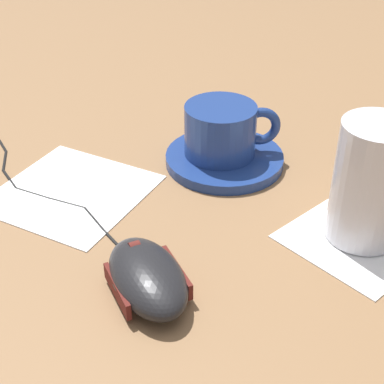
% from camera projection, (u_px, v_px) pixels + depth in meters
% --- Properties ---
extents(ground_plane, '(3.00, 3.00, 0.00)m').
position_uv_depth(ground_plane, '(226.00, 193.00, 0.59)').
color(ground_plane, olive).
extents(saucer, '(0.13, 0.13, 0.01)m').
position_uv_depth(saucer, '(224.00, 159.00, 0.64)').
color(saucer, navy).
rests_on(saucer, ground).
extents(coffee_cup, '(0.08, 0.10, 0.06)m').
position_uv_depth(coffee_cup, '(222.00, 130.00, 0.62)').
color(coffee_cup, navy).
rests_on(coffee_cup, saucer).
extents(computer_mouse, '(0.11, 0.07, 0.03)m').
position_uv_depth(computer_mouse, '(147.00, 277.00, 0.46)').
color(computer_mouse, black).
rests_on(computer_mouse, ground).
extents(mouse_cable, '(0.28, 0.05, 0.00)m').
position_uv_depth(mouse_cable, '(43.00, 188.00, 0.60)').
color(mouse_cable, black).
rests_on(mouse_cable, ground).
extents(napkin_under_glass, '(0.13, 0.13, 0.00)m').
position_uv_depth(napkin_under_glass, '(357.00, 239.00, 0.53)').
color(napkin_under_glass, white).
rests_on(napkin_under_glass, ground).
extents(drinking_glass, '(0.06, 0.06, 0.11)m').
position_uv_depth(drinking_glass, '(370.00, 182.00, 0.50)').
color(drinking_glass, silver).
rests_on(drinking_glass, napkin_under_glass).
extents(napkin_spare, '(0.19, 0.19, 0.00)m').
position_uv_depth(napkin_spare, '(72.00, 192.00, 0.59)').
color(napkin_spare, white).
rests_on(napkin_spare, ground).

